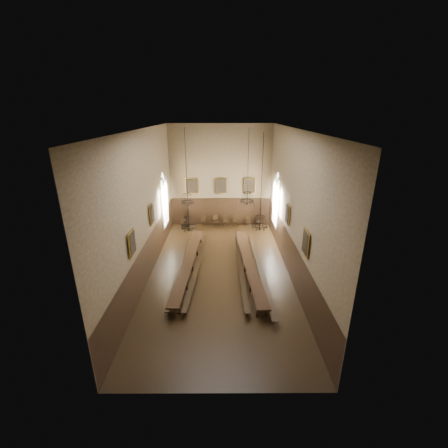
{
  "coord_description": "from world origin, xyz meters",
  "views": [
    {
      "loc": [
        0.2,
        -17.27,
        9.93
      ],
      "look_at": [
        0.28,
        1.5,
        2.84
      ],
      "focal_mm": 24.0,
      "sensor_mm": 36.0,
      "label": 1
    }
  ],
  "objects_px": {
    "bench_right_inner": "(241,268)",
    "chair_0": "(184,223)",
    "chair_5": "(236,222)",
    "table_right": "(249,267)",
    "chair_4": "(225,223)",
    "chandelier_back_left": "(187,198)",
    "bench_left_outer": "(179,270)",
    "bench_left_inner": "(198,267)",
    "chandelier_back_right": "(247,196)",
    "chandelier_front_right": "(260,219)",
    "table_left": "(189,266)",
    "chandelier_front_left": "(189,220)",
    "chair_3": "(216,223)",
    "chair_6": "(247,223)",
    "chair_2": "(204,223)",
    "bench_right_outer": "(260,270)",
    "chair_7": "(258,223)"
  },
  "relations": [
    {
      "from": "table_right",
      "to": "chair_0",
      "type": "height_order",
      "value": "chair_0"
    },
    {
      "from": "chair_2",
      "to": "chandelier_back_right",
      "type": "distance_m",
      "value": 8.53
    },
    {
      "from": "chandelier_front_left",
      "to": "table_right",
      "type": "bearing_deg",
      "value": 30.26
    },
    {
      "from": "bench_right_inner",
      "to": "chandelier_front_right",
      "type": "bearing_deg",
      "value": -72.83
    },
    {
      "from": "chandelier_front_right",
      "to": "bench_right_outer",
      "type": "bearing_deg",
      "value": 79.14
    },
    {
      "from": "bench_left_outer",
      "to": "chair_6",
      "type": "relative_size",
      "value": 10.42
    },
    {
      "from": "chair_2",
      "to": "chandelier_back_left",
      "type": "relative_size",
      "value": 0.18
    },
    {
      "from": "bench_right_inner",
      "to": "chair_7",
      "type": "distance_m",
      "value": 8.71
    },
    {
      "from": "bench_left_inner",
      "to": "chair_6",
      "type": "bearing_deg",
      "value": 64.63
    },
    {
      "from": "table_left",
      "to": "chair_6",
      "type": "height_order",
      "value": "chair_6"
    },
    {
      "from": "table_right",
      "to": "chair_4",
      "type": "bearing_deg",
      "value": 99.69
    },
    {
      "from": "chandelier_back_right",
      "to": "chandelier_front_right",
      "type": "bearing_deg",
      "value": -85.87
    },
    {
      "from": "chair_5",
      "to": "bench_right_inner",
      "type": "bearing_deg",
      "value": -92.74
    },
    {
      "from": "bench_left_inner",
      "to": "chandelier_front_left",
      "type": "xyz_separation_m",
      "value": [
        -0.18,
        -2.24,
        4.1
      ]
    },
    {
      "from": "bench_right_inner",
      "to": "bench_right_outer",
      "type": "relative_size",
      "value": 0.93
    },
    {
      "from": "chandelier_back_left",
      "to": "chandelier_front_right",
      "type": "height_order",
      "value": "same"
    },
    {
      "from": "bench_left_outer",
      "to": "chair_2",
      "type": "bearing_deg",
      "value": 82.81
    },
    {
      "from": "chair_5",
      "to": "chandelier_front_left",
      "type": "xyz_separation_m",
      "value": [
        -3.05,
        -10.63,
        4.08
      ]
    },
    {
      "from": "chair_4",
      "to": "chandelier_back_left",
      "type": "bearing_deg",
      "value": -120.75
    },
    {
      "from": "bench_left_outer",
      "to": "chair_5",
      "type": "distance_m",
      "value": 9.59
    },
    {
      "from": "bench_right_outer",
      "to": "chair_7",
      "type": "distance_m",
      "value": 8.77
    },
    {
      "from": "bench_right_inner",
      "to": "chair_7",
      "type": "height_order",
      "value": "chair_7"
    },
    {
      "from": "chair_0",
      "to": "chair_3",
      "type": "distance_m",
      "value": 2.97
    },
    {
      "from": "bench_left_outer",
      "to": "bench_left_inner",
      "type": "distance_m",
      "value": 1.21
    },
    {
      "from": "chair_0",
      "to": "table_left",
      "type": "bearing_deg",
      "value": -83.14
    },
    {
      "from": "chandelier_front_right",
      "to": "chair_3",
      "type": "bearing_deg",
      "value": 103.28
    },
    {
      "from": "chair_0",
      "to": "chandelier_front_right",
      "type": "bearing_deg",
      "value": -65.52
    },
    {
      "from": "chair_6",
      "to": "chandelier_back_left",
      "type": "relative_size",
      "value": 0.18
    },
    {
      "from": "chair_5",
      "to": "chandelier_back_left",
      "type": "relative_size",
      "value": 0.21
    },
    {
      "from": "table_left",
      "to": "chandelier_back_right",
      "type": "xyz_separation_m",
      "value": [
        3.88,
        1.9,
        4.21
      ]
    },
    {
      "from": "bench_left_inner",
      "to": "bench_right_outer",
      "type": "distance_m",
      "value": 4.1
    },
    {
      "from": "chair_2",
      "to": "chair_5",
      "type": "xyz_separation_m",
      "value": [
        2.93,
        0.0,
        0.05
      ]
    },
    {
      "from": "bench_right_inner",
      "to": "chair_0",
      "type": "xyz_separation_m",
      "value": [
        -4.78,
        8.4,
        -0.02
      ]
    },
    {
      "from": "bench_right_outer",
      "to": "chair_4",
      "type": "relative_size",
      "value": 10.9
    },
    {
      "from": "chair_0",
      "to": "chair_5",
      "type": "height_order",
      "value": "chair_5"
    },
    {
      "from": "chair_2",
      "to": "chair_3",
      "type": "distance_m",
      "value": 1.1
    },
    {
      "from": "bench_left_outer",
      "to": "chair_7",
      "type": "bearing_deg",
      "value": 54.6
    },
    {
      "from": "table_right",
      "to": "bench_left_outer",
      "type": "bearing_deg",
      "value": -178.04
    },
    {
      "from": "table_right",
      "to": "chair_5",
      "type": "height_order",
      "value": "chair_5"
    },
    {
      "from": "chair_5",
      "to": "chair_6",
      "type": "bearing_deg",
      "value": -6.39
    },
    {
      "from": "table_right",
      "to": "chandelier_back_right",
      "type": "distance_m",
      "value": 4.66
    },
    {
      "from": "bench_left_outer",
      "to": "chandelier_back_right",
      "type": "relative_size",
      "value": 1.9
    },
    {
      "from": "chair_3",
      "to": "chair_6",
      "type": "relative_size",
      "value": 1.18
    },
    {
      "from": "bench_right_inner",
      "to": "chair_3",
      "type": "height_order",
      "value": "chair_3"
    },
    {
      "from": "chair_3",
      "to": "chair_6",
      "type": "bearing_deg",
      "value": -20.0
    },
    {
      "from": "bench_left_inner",
      "to": "chair_0",
      "type": "relative_size",
      "value": 11.51
    },
    {
      "from": "chandelier_back_right",
      "to": "bench_left_outer",
      "type": "bearing_deg",
      "value": -154.12
    },
    {
      "from": "table_right",
      "to": "bench_right_inner",
      "type": "bearing_deg",
      "value": 175.29
    },
    {
      "from": "bench_left_inner",
      "to": "chandelier_front_right",
      "type": "height_order",
      "value": "chandelier_front_right"
    },
    {
      "from": "chair_0",
      "to": "chandelier_back_right",
      "type": "relative_size",
      "value": 0.18
    }
  ]
}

